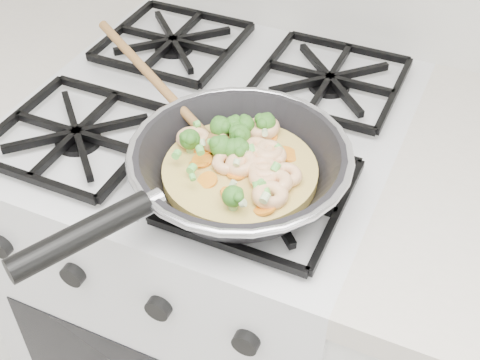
% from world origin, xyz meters
% --- Properties ---
extents(stove, '(0.60, 0.60, 0.92)m').
position_xyz_m(stove, '(0.00, 1.70, 0.46)').
color(stove, silver).
rests_on(stove, ground).
extents(skillet, '(0.46, 0.45, 0.10)m').
position_xyz_m(skillet, '(0.12, 1.54, 0.96)').
color(skillet, black).
rests_on(skillet, stove).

